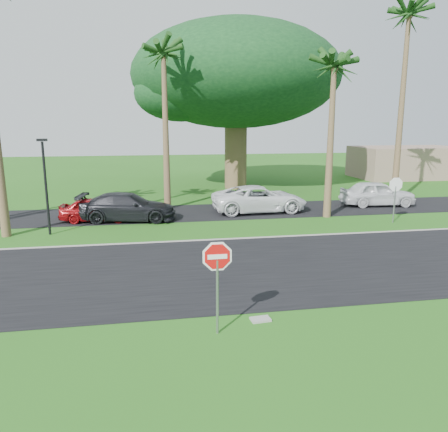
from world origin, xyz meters
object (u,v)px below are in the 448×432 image
object	(u,v)px
car_red	(97,210)
car_dark	(128,207)
stop_sign_far	(395,191)
car_minivan	(259,199)
car_pickup	(377,194)
stop_sign_near	(217,269)

from	to	relation	value
car_red	car_dark	size ratio (longest dim) A/B	0.74
stop_sign_far	car_minivan	world-z (taller)	stop_sign_far
stop_sign_far	car_minivan	bearing A→B (deg)	-31.74
stop_sign_far	car_pickup	size ratio (longest dim) A/B	0.55
stop_sign_near	stop_sign_far	distance (m)	15.91
stop_sign_near	car_red	distance (m)	14.82
car_red	stop_sign_far	bearing A→B (deg)	-95.87
car_dark	car_minivan	size ratio (longest dim) A/B	0.92
car_dark	car_red	bearing A→B (deg)	93.21
car_red	car_pickup	world-z (taller)	car_pickup
car_minivan	car_red	bearing A→B (deg)	93.80
car_dark	stop_sign_near	bearing A→B (deg)	-161.26
car_dark	car_minivan	distance (m)	7.89
car_dark	stop_sign_far	bearing A→B (deg)	-94.38
stop_sign_far	car_red	xyz separation A→B (m)	(-16.03, 3.06, -1.11)
car_pickup	stop_sign_far	bearing A→B (deg)	166.18
stop_sign_far	car_pickup	bearing A→B (deg)	-108.88
stop_sign_near	car_dark	xyz separation A→B (m)	(-2.84, 13.94, -1.01)
stop_sign_near	car_red	xyz separation A→B (m)	(-4.53, 14.06, -1.11)
car_minivan	car_pickup	world-z (taller)	car_pickup
car_red	car_dark	distance (m)	1.70
stop_sign_far	car_minivan	distance (m)	7.73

